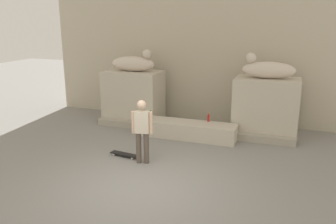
{
  "coord_description": "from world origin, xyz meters",
  "views": [
    {
      "loc": [
        2.95,
        -6.47,
        3.64
      ],
      "look_at": [
        -0.19,
        2.39,
        1.1
      ],
      "focal_mm": 37.32,
      "sensor_mm": 36.0,
      "label": 1
    }
  ],
  "objects_px": {
    "bottle_red": "(208,118)",
    "statue_reclining_right": "(267,69)",
    "statue_reclining_left": "(134,63)",
    "skateboard": "(124,154)",
    "bottle_green": "(151,115)",
    "skater": "(142,129)"
  },
  "relations": [
    {
      "from": "bottle_red",
      "to": "bottle_green",
      "type": "distance_m",
      "value": 1.84
    },
    {
      "from": "statue_reclining_left",
      "to": "bottle_red",
      "type": "bearing_deg",
      "value": -14.74
    },
    {
      "from": "skateboard",
      "to": "bottle_green",
      "type": "height_order",
      "value": "bottle_green"
    },
    {
      "from": "statue_reclining_right",
      "to": "skater",
      "type": "distance_m",
      "value": 4.51
    },
    {
      "from": "statue_reclining_right",
      "to": "bottle_red",
      "type": "bearing_deg",
      "value": 22.35
    },
    {
      "from": "skater",
      "to": "bottle_green",
      "type": "xyz_separation_m",
      "value": [
        -0.69,
        2.22,
        -0.29
      ]
    },
    {
      "from": "statue_reclining_left",
      "to": "skater",
      "type": "height_order",
      "value": "statue_reclining_left"
    },
    {
      "from": "statue_reclining_left",
      "to": "bottle_green",
      "type": "distance_m",
      "value": 2.18
    },
    {
      "from": "statue_reclining_right",
      "to": "statue_reclining_left",
      "type": "bearing_deg",
      "value": -3.51
    },
    {
      "from": "bottle_red",
      "to": "bottle_green",
      "type": "bearing_deg",
      "value": -168.21
    },
    {
      "from": "statue_reclining_left",
      "to": "statue_reclining_right",
      "type": "bearing_deg",
      "value": 0.45
    },
    {
      "from": "statue_reclining_left",
      "to": "skateboard",
      "type": "height_order",
      "value": "statue_reclining_left"
    },
    {
      "from": "statue_reclining_right",
      "to": "skater",
      "type": "height_order",
      "value": "statue_reclining_right"
    },
    {
      "from": "skateboard",
      "to": "bottle_red",
      "type": "xyz_separation_m",
      "value": [
        1.77,
        2.38,
        0.55
      ]
    },
    {
      "from": "statue_reclining_right",
      "to": "bottle_green",
      "type": "distance_m",
      "value": 3.91
    },
    {
      "from": "bottle_red",
      "to": "skateboard",
      "type": "bearing_deg",
      "value": -126.65
    },
    {
      "from": "skateboard",
      "to": "bottle_green",
      "type": "bearing_deg",
      "value": 99.02
    },
    {
      "from": "statue_reclining_left",
      "to": "bottle_green",
      "type": "xyz_separation_m",
      "value": [
        1.09,
        -1.16,
        -1.48
      ]
    },
    {
      "from": "statue_reclining_right",
      "to": "skateboard",
      "type": "xyz_separation_m",
      "value": [
        -3.39,
        -3.16,
        -2.05
      ]
    },
    {
      "from": "statue_reclining_left",
      "to": "skateboard",
      "type": "bearing_deg",
      "value": -69.96
    },
    {
      "from": "bottle_red",
      "to": "statue_reclining_right",
      "type": "bearing_deg",
      "value": 25.83
    },
    {
      "from": "skater",
      "to": "bottle_red",
      "type": "bearing_deg",
      "value": 54.1
    }
  ]
}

